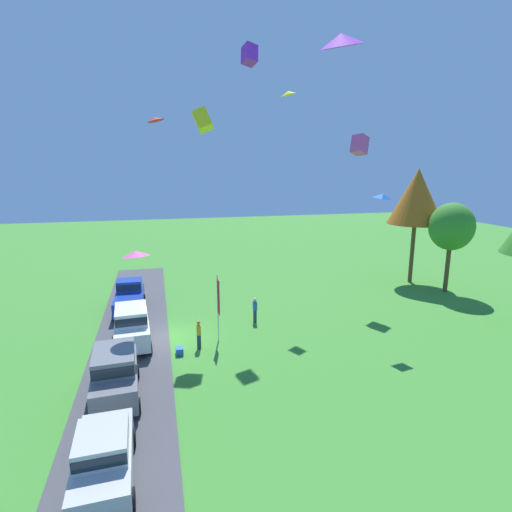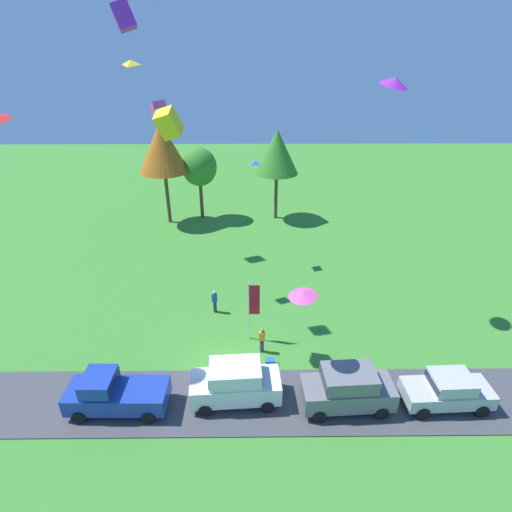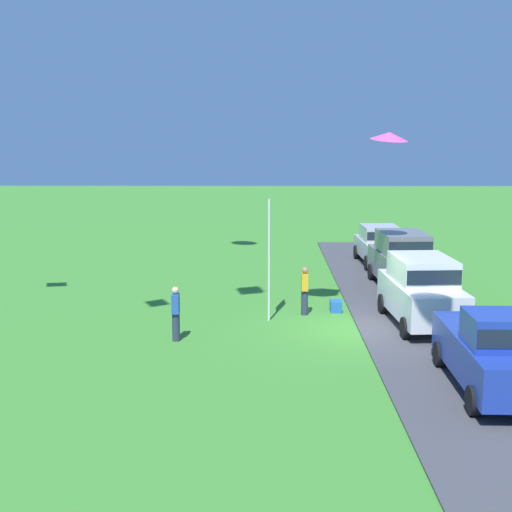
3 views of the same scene
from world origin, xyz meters
name	(u,v)px [view 1 (image 1 of 3)]	position (x,y,z in m)	size (l,w,h in m)	color
ground_plane	(169,338)	(0.00, 0.00, 0.00)	(120.00, 120.00, 0.00)	#3D842D
pavement_strip	(132,341)	(0.00, -2.18, 0.03)	(36.00, 4.40, 0.06)	#424247
car_pickup_near_entrance	(129,296)	(-5.59, -2.58, 1.11)	(5.03, 2.11, 2.14)	#1E389E
car_suv_far_end	(132,324)	(0.51, -2.09, 1.30)	(4.71, 2.28, 2.28)	white
car_suv_by_flagpole	(115,372)	(6.18, -2.53, 1.30)	(4.70, 2.25, 2.28)	slate
car_sedan_mid_row	(103,455)	(11.32, -2.46, 1.04)	(4.47, 2.09, 1.84)	#B7B7BC
person_beside_suv	(255,310)	(-1.22, 5.80, 0.88)	(0.36, 0.24, 1.71)	#2D334C
person_on_lawn	(199,334)	(1.95, 1.66, 0.88)	(0.36, 0.24, 1.71)	#2D334C
tree_lone_near	(417,197)	(-7.30, 22.02, 7.79)	(4.85, 4.85, 10.25)	brown
tree_far_right	(452,227)	(-4.00, 23.16, 5.53)	(3.57, 3.57, 7.53)	brown
flag_banner	(218,301)	(1.40, 2.92, 2.64)	(0.71, 0.08, 4.17)	silver
cooler_box	(180,351)	(2.41, 0.51, 0.20)	(0.56, 0.40, 0.40)	blue
kite_box_high_right	(203,120)	(-2.58, 2.77, 13.20)	(0.88, 0.88, 1.24)	yellow
kite_delta_near_flag	(341,40)	(9.20, 6.43, 14.77)	(1.60, 1.60, 0.43)	purple
kite_box_trailing_tail	(249,55)	(-5.04, 6.37, 17.81)	(0.87, 0.87, 1.22)	purple
kite_delta_low_drifter	(155,119)	(-9.14, -0.04, 13.91)	(1.31, 1.31, 0.25)	red
kite_delta_topmost	(136,254)	(3.77, -1.43, 6.20)	(1.38, 1.38, 0.28)	#EA4C9E
kite_diamond_high_left	(288,93)	(-5.82, 9.41, 15.62)	(0.92, 0.80, 0.26)	yellow
kite_box_over_trees	(360,145)	(-5.71, 15.35, 12.04)	(0.99, 0.99, 1.39)	#EA4C9E
kite_diamond_mid_center	(383,196)	(1.68, 13.14, 8.60)	(0.75, 0.86, 0.30)	blue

